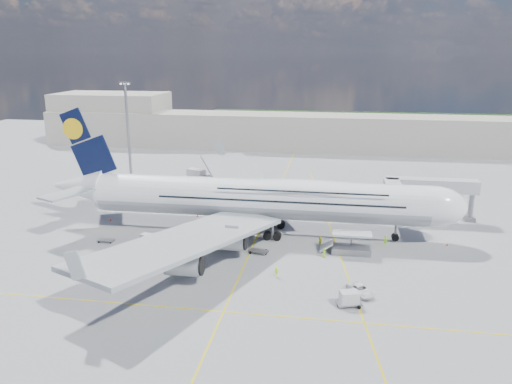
# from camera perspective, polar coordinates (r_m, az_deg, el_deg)

# --- Properties ---
(ground) EXTENTS (300.00, 300.00, 0.00)m
(ground) POSITION_cam_1_polar(r_m,az_deg,el_deg) (85.28, -0.74, -7.00)
(ground) COLOR gray
(ground) RESTS_ON ground
(taxi_line_main) EXTENTS (0.25, 220.00, 0.01)m
(taxi_line_main) POSITION_cam_1_polar(r_m,az_deg,el_deg) (85.28, -0.74, -7.00)
(taxi_line_main) COLOR #DAC20B
(taxi_line_main) RESTS_ON ground
(taxi_line_cross) EXTENTS (120.00, 0.25, 0.01)m
(taxi_line_cross) POSITION_cam_1_polar(r_m,az_deg,el_deg) (67.64, -3.73, -13.49)
(taxi_line_cross) COLOR #DAC20B
(taxi_line_cross) RESTS_ON ground
(taxi_line_diag) EXTENTS (14.16, 99.06, 0.01)m
(taxi_line_diag) POSITION_cam_1_polar(r_m,az_deg,el_deg) (93.46, 8.85, -5.10)
(taxi_line_diag) COLOR #DAC20B
(taxi_line_diag) RESTS_ON ground
(airliner) EXTENTS (77.26, 79.15, 23.71)m
(airliner) POSITION_cam_1_polar(r_m,az_deg,el_deg) (92.23, 0.47, -0.69)
(airliner) COLOR white
(airliner) RESTS_ON ground
(jet_bridge) EXTENTS (18.80, 12.10, 8.50)m
(jet_bridge) POSITION_cam_1_polar(r_m,az_deg,el_deg) (103.07, 17.90, 0.30)
(jet_bridge) COLOR #B7B7BC
(jet_bridge) RESTS_ON ground
(cargo_loader) EXTENTS (8.53, 3.20, 3.67)m
(cargo_loader) POSITION_cam_1_polar(r_m,az_deg,el_deg) (86.45, 10.71, -6.07)
(cargo_loader) COLOR silver
(cargo_loader) RESTS_ON ground
(light_mast) EXTENTS (3.00, 0.70, 25.50)m
(light_mast) POSITION_cam_1_polar(r_m,az_deg,el_deg) (135.11, -14.42, 6.87)
(light_mast) COLOR gray
(light_mast) RESTS_ON ground
(terminal) EXTENTS (180.00, 16.00, 12.00)m
(terminal) POSITION_cam_1_polar(r_m,az_deg,el_deg) (175.06, 4.64, 6.87)
(terminal) COLOR #B2AD9E
(terminal) RESTS_ON ground
(hangar) EXTENTS (40.00, 22.00, 18.00)m
(hangar) POSITION_cam_1_polar(r_m,az_deg,el_deg) (197.61, -16.10, 8.21)
(hangar) COLOR #B2AD9E
(hangar) RESTS_ON ground
(tree_line) EXTENTS (160.00, 6.00, 8.00)m
(tree_line) POSITION_cam_1_polar(r_m,az_deg,el_deg) (220.93, 16.10, 7.64)
(tree_line) COLOR #193814
(tree_line) RESTS_ON ground
(dolly_row_a) EXTENTS (3.08, 2.24, 1.75)m
(dolly_row_a) POSITION_cam_1_polar(r_m,az_deg,el_deg) (91.21, -12.36, -5.20)
(dolly_row_a) COLOR gray
(dolly_row_a) RESTS_ON ground
(dolly_row_b) EXTENTS (3.40, 2.10, 2.03)m
(dolly_row_b) POSITION_cam_1_polar(r_m,az_deg,el_deg) (88.64, -12.24, -5.71)
(dolly_row_b) COLOR gray
(dolly_row_b) RESTS_ON ground
(dolly_row_c) EXTENTS (3.12, 2.17, 1.79)m
(dolly_row_c) POSITION_cam_1_polar(r_m,az_deg,el_deg) (80.67, -10.09, -7.90)
(dolly_row_c) COLOR gray
(dolly_row_c) RESTS_ON ground
(dolly_back) EXTENTS (2.91, 1.70, 0.41)m
(dolly_back) POSITION_cam_1_polar(r_m,az_deg,el_deg) (93.93, -16.76, -5.30)
(dolly_back) COLOR gray
(dolly_back) RESTS_ON ground
(dolly_nose_far) EXTENTS (3.71, 2.68, 2.11)m
(dolly_nose_far) POSITION_cam_1_polar(r_m,az_deg,el_deg) (69.49, 10.61, -11.84)
(dolly_nose_far) COLOR gray
(dolly_nose_far) RESTS_ON ground
(dolly_nose_near) EXTENTS (3.62, 2.72, 0.47)m
(dolly_nose_near) POSITION_cam_1_polar(r_m,az_deg,el_deg) (85.22, 0.28, -6.75)
(dolly_nose_near) COLOR gray
(dolly_nose_near) RESTS_ON ground
(baggage_tug) EXTENTS (3.03, 1.83, 1.77)m
(baggage_tug) POSITION_cam_1_polar(r_m,az_deg,el_deg) (83.50, -10.49, -7.22)
(baggage_tug) COLOR silver
(baggage_tug) RESTS_ON ground
(catering_truck_inner) EXTENTS (7.32, 3.60, 4.19)m
(catering_truck_inner) POSITION_cam_1_polar(r_m,az_deg,el_deg) (113.93, -3.98, -0.06)
(catering_truck_inner) COLOR gray
(catering_truck_inner) RESTS_ON ground
(catering_truck_outer) EXTENTS (6.86, 4.51, 3.79)m
(catering_truck_outer) POSITION_cam_1_polar(r_m,az_deg,el_deg) (129.70, -6.56, 1.74)
(catering_truck_outer) COLOR gray
(catering_truck_outer) RESTS_ON ground
(service_van) EXTENTS (4.27, 5.16, 1.31)m
(service_van) POSITION_cam_1_polar(r_m,az_deg,el_deg) (73.07, 11.85, -10.89)
(service_van) COLOR white
(service_van) RESTS_ON ground
(crew_nose) EXTENTS (0.72, 0.52, 1.87)m
(crew_nose) POSITION_cam_1_polar(r_m,az_deg,el_deg) (91.20, 14.60, -5.36)
(crew_nose) COLOR #9DEB18
(crew_nose) RESTS_ON ground
(crew_loader) EXTENTS (1.04, 0.94, 1.76)m
(crew_loader) POSITION_cam_1_polar(r_m,az_deg,el_deg) (88.81, 7.35, -5.58)
(crew_loader) COLOR #DEED19
(crew_loader) RESTS_ON ground
(crew_wing) EXTENTS (0.59, 1.07, 1.73)m
(crew_wing) POSITION_cam_1_polar(r_m,az_deg,el_deg) (84.09, -7.22, -6.84)
(crew_wing) COLOR #ACDE17
(crew_wing) RESTS_ON ground
(crew_van) EXTENTS (0.69, 0.87, 1.56)m
(crew_van) POSITION_cam_1_polar(r_m,az_deg,el_deg) (84.16, 7.77, -6.90)
(crew_van) COLOR #AEE818
(crew_van) RESTS_ON ground
(crew_tug) EXTENTS (1.16, 0.83, 1.63)m
(crew_tug) POSITION_cam_1_polar(r_m,az_deg,el_deg) (76.54, 2.37, -9.13)
(crew_tug) COLOR #B8ED18
(crew_tug) RESTS_ON ground
(cone_nose) EXTENTS (0.44, 0.44, 0.56)m
(cone_nose) POSITION_cam_1_polar(r_m,az_deg,el_deg) (94.46, 21.02, -5.61)
(cone_nose) COLOR #FF370D
(cone_nose) RESTS_ON ground
(cone_wing_left_inner) EXTENTS (0.49, 0.49, 0.63)m
(cone_wing_left_inner) POSITION_cam_1_polar(r_m,az_deg,el_deg) (104.21, -6.70, -2.62)
(cone_wing_left_inner) COLOR #FF370D
(cone_wing_left_inner) RESTS_ON ground
(cone_wing_left_outer) EXTENTS (0.39, 0.39, 0.49)m
(cone_wing_left_outer) POSITION_cam_1_polar(r_m,az_deg,el_deg) (126.87, -6.31, 0.72)
(cone_wing_left_outer) COLOR #FF370D
(cone_wing_left_outer) RESTS_ON ground
(cone_wing_right_inner) EXTENTS (0.49, 0.49, 0.63)m
(cone_wing_right_inner) POSITION_cam_1_polar(r_m,az_deg,el_deg) (83.35, -8.59, -7.52)
(cone_wing_right_inner) COLOR #FF370D
(cone_wing_right_inner) RESTS_ON ground
(cone_wing_right_outer) EXTENTS (0.47, 0.47, 0.59)m
(cone_wing_right_outer) POSITION_cam_1_polar(r_m,az_deg,el_deg) (79.10, -12.36, -9.06)
(cone_wing_right_outer) COLOR #FF370D
(cone_wing_right_outer) RESTS_ON ground
(cone_tail) EXTENTS (0.40, 0.40, 0.51)m
(cone_tail) POSITION_cam_1_polar(r_m,az_deg,el_deg) (104.98, -16.26, -3.06)
(cone_tail) COLOR #FF370D
(cone_tail) RESTS_ON ground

